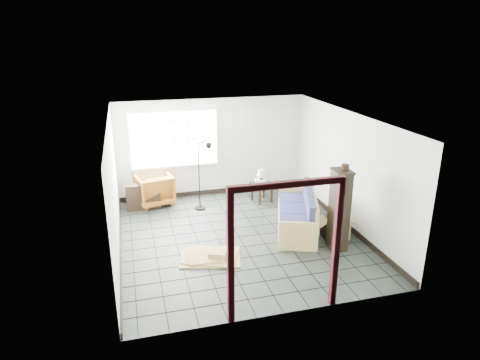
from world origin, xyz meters
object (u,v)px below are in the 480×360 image
object	(u,v)px
futon_sofa	(299,215)
armchair	(154,188)
side_table	(262,186)
tall_shelf	(339,209)

from	to	relation	value
futon_sofa	armchair	xyz separation A→B (m)	(-3.01, 2.37, 0.10)
side_table	tall_shelf	distance (m)	2.95
side_table	tall_shelf	xyz separation A→B (m)	(0.70, -2.83, 0.43)
side_table	tall_shelf	bearing A→B (deg)	-76.05
armchair	side_table	xyz separation A→B (m)	(2.71, -0.55, -0.02)
futon_sofa	armchair	bearing A→B (deg)	161.53
armchair	futon_sofa	bearing A→B (deg)	128.99
armchair	tall_shelf	bearing A→B (deg)	122.47
side_table	futon_sofa	bearing A→B (deg)	-80.79
armchair	tall_shelf	xyz separation A→B (m)	(3.42, -3.39, 0.42)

